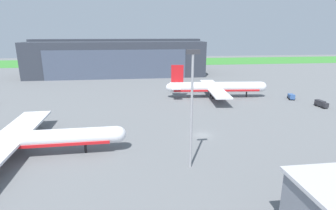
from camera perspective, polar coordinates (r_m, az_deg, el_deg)
The scene contains 8 objects.
ground_plane at distance 67.11m, azimuth 7.48°, elevation -6.48°, with size 440.00×440.00×0.00m, color slate.
grass_field_strip at distance 232.27m, azimuth -3.19°, elevation 9.36°, with size 440.00×56.00×0.08m, color #398532.
maintenance_hangar at distance 166.21m, azimuth -10.77°, elevation 10.12°, with size 100.00×40.50×21.00m.
airliner_far_left at distance 104.88m, azimuth 10.38°, elevation 3.78°, with size 39.56×34.29×12.91m.
airliner_near_left at distance 63.05m, azimuth -31.42°, elevation -6.67°, with size 46.94×42.26×11.64m.
ops_van at distance 111.66m, azimuth 25.18°, elevation 1.70°, with size 3.21×4.68×2.11m.
baggage_tug at distance 104.76m, azimuth 30.31°, elevation 0.26°, with size 2.33×5.07×2.21m.
apron_light_mast at distance 47.20m, azimuth 5.18°, elevation 0.45°, with size 2.40×0.50×22.17m.
Camera 1 is at (-16.38, -60.08, 25.02)m, focal length 28.10 mm.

